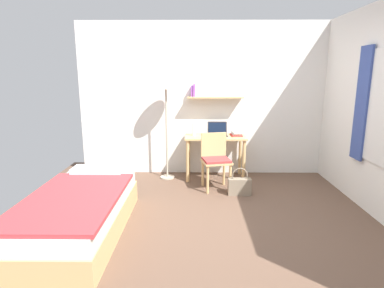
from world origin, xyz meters
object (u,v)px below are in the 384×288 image
(laptop, at_px, (217,132))
(water_bottle, at_px, (194,130))
(bed, at_px, (79,213))
(desk_chair, at_px, (215,158))
(book_stack, at_px, (237,134))
(desk, at_px, (215,144))
(handbag, at_px, (240,186))
(standing_lamp, at_px, (166,88))

(laptop, height_order, water_bottle, laptop)
(bed, height_order, desk_chair, desk_chair)
(book_stack, bearing_deg, water_bottle, 178.64)
(bed, distance_m, desk, 2.56)
(laptop, bearing_deg, desk, -114.59)
(laptop, bearing_deg, desk_chair, -96.15)
(bed, relative_size, desk, 1.94)
(desk_chair, xyz_separation_m, water_bottle, (-0.33, 0.52, 0.35))
(water_bottle, relative_size, handbag, 0.50)
(bed, height_order, handbag, bed)
(handbag, bearing_deg, water_bottle, 129.50)
(laptop, distance_m, handbag, 1.12)
(desk, xyz_separation_m, standing_lamp, (-0.81, -0.02, 0.94))
(desk, height_order, water_bottle, water_bottle)
(water_bottle, bearing_deg, laptop, 7.33)
(desk, height_order, book_stack, book_stack)
(bed, bearing_deg, laptop, 51.09)
(bed, bearing_deg, desk_chair, 42.80)
(handbag, bearing_deg, laptop, 107.80)
(desk, bearing_deg, handbag, -67.96)
(laptop, height_order, handbag, laptop)
(desk, xyz_separation_m, handbag, (0.32, -0.78, -0.45))
(desk, relative_size, desk_chair, 1.19)
(desk, bearing_deg, laptop, 65.41)
(laptop, bearing_deg, handbag, -72.20)
(book_stack, distance_m, handbag, 1.02)
(water_bottle, bearing_deg, book_stack, -1.36)
(water_bottle, xyz_separation_m, handbag, (0.67, -0.81, -0.69))
(bed, height_order, water_bottle, water_bottle)
(standing_lamp, xyz_separation_m, handbag, (1.12, -0.76, -1.39))
(standing_lamp, bearing_deg, handbag, -34.06)
(laptop, bearing_deg, bed, -128.91)
(standing_lamp, height_order, laptop, standing_lamp)
(laptop, height_order, book_stack, laptop)
(standing_lamp, height_order, handbag, standing_lamp)
(desk_chair, relative_size, water_bottle, 4.16)
(book_stack, relative_size, handbag, 0.61)
(desk_chair, height_order, standing_lamp, standing_lamp)
(desk_chair, xyz_separation_m, book_stack, (0.38, 0.51, 0.28))
(desk_chair, bearing_deg, standing_lamp, 149.20)
(bed, xyz_separation_m, desk, (1.61, 1.96, 0.34))
(desk, bearing_deg, book_stack, 2.68)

